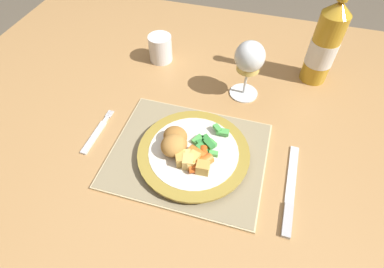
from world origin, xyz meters
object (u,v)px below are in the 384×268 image
Objects in this scene: dining_table at (180,135)px; bottle at (325,44)px; wine_glass at (249,60)px; fork at (96,134)px; table_knife at (290,196)px; drinking_cup at (160,48)px; dinner_plate at (194,153)px.

dining_table is 4.41× the size of bottle.
dining_table is 8.60× the size of wine_glass.
fork reaches higher than dining_table.
table_knife is 2.85× the size of drinking_cup.
drinking_cup is at bearing 138.49° from table_knife.
drinking_cup is (-0.19, 0.32, 0.02)m from dinner_plate.
table_knife is at bearing -62.79° from wine_glass.
wine_glass is at bearing 37.64° from fork.
dinner_plate is 0.44m from bottle.
bottle is (0.24, 0.35, 0.09)m from dinner_plate.
dining_table is 9.56× the size of fork.
dining_table is 6.14× the size of table_knife.
dining_table is 5.51× the size of dinner_plate.
fork is 1.83× the size of drinking_cup.
bottle is 3.97× the size of drinking_cup.
fork is 0.32m from drinking_cup.
table_knife is at bearing -94.56° from bottle.
dining_table is 0.16m from dinner_plate.
wine_glass is (0.14, 0.12, 0.19)m from dining_table.
drinking_cup is at bearing 120.89° from dinner_plate.
drinking_cup is (-0.12, 0.20, 0.12)m from dining_table.
table_knife is 0.54m from drinking_cup.
fork is 0.61m from bottle.
dinner_plate is at bearing -106.41° from wine_glass.
dinner_plate reaches higher than table_knife.
wine_glass is 0.28m from drinking_cup.
fork is 0.46× the size of bottle.
bottle is (0.17, 0.12, 0.00)m from wine_glass.
dinner_plate is 0.80× the size of bottle.
table_knife reaches higher than dining_table.
wine_glass reaches higher than dining_table.
table_knife reaches higher than fork.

